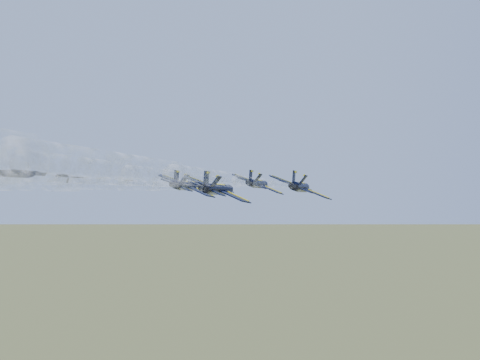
# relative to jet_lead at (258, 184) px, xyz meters

# --- Properties ---
(jet_lead) EXTENTS (10.81, 14.94, 4.65)m
(jet_lead) POSITION_rel_jet_lead_xyz_m (0.00, 0.00, 0.00)
(jet_lead) COLOR black
(jet_left) EXTENTS (10.81, 14.94, 4.65)m
(jet_left) POSITION_rel_jet_lead_xyz_m (-11.59, -12.32, 0.00)
(jet_left) COLOR black
(jet_right) EXTENTS (10.81, 14.94, 4.65)m
(jet_right) POSITION_rel_jet_lead_xyz_m (8.87, -15.83, 0.00)
(jet_right) COLOR black
(jet_slot) EXTENTS (10.81, 14.94, 4.65)m
(jet_slot) POSITION_rel_jet_lead_xyz_m (-3.54, -26.10, 0.00)
(jet_slot) COLOR black
(smoke_trail_lead) EXTENTS (14.01, 82.53, 2.92)m
(smoke_trail_lead) POSITION_rel_jet_lead_xyz_m (-9.09, -62.05, 0.03)
(smoke_trail_lead) COLOR white
(smoke_trail_right) EXTENTS (14.01, 82.53, 2.92)m
(smoke_trail_right) POSITION_rel_jet_lead_xyz_m (-0.22, -77.87, 0.03)
(smoke_trail_right) COLOR white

